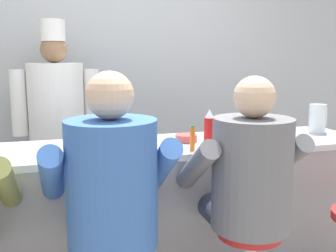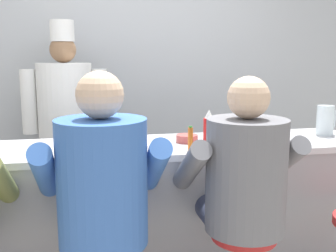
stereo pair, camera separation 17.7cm
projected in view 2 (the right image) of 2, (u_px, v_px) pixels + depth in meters
The scene contains 12 objects.
wall_back at pixel (136, 74), 3.80m from camera, with size 10.00×0.06×2.70m.
diner_counter at pixel (163, 213), 2.63m from camera, with size 2.80×0.65×0.95m.
ketchup_bottle_red at pixel (209, 130), 2.43m from camera, with size 0.07×0.07×0.24m.
mustard_bottle_yellow at pixel (231, 132), 2.43m from camera, with size 0.07×0.07×0.21m.
hot_sauce_bottle_orange at pixel (190, 139), 2.34m from camera, with size 0.03×0.03×0.15m.
water_pitcher_clear at pixel (325, 120), 2.83m from camera, with size 0.14×0.12×0.21m.
breakfast_plate at pixel (133, 144), 2.47m from camera, with size 0.23×0.23×0.05m.
cereal_bowl at pixel (187, 138), 2.59m from camera, with size 0.14×0.14×0.05m.
coffee_mug_white at pixel (77, 140), 2.48m from camera, with size 0.13×0.09×0.08m.
diner_seated_blue at pixel (102, 188), 1.92m from camera, with size 0.66×0.65×1.44m.
diner_seated_grey at pixel (243, 181), 2.06m from camera, with size 0.63×0.62×1.41m.
cook_in_whites_near at pixel (66, 119), 3.33m from camera, with size 0.71×0.45×1.81m.
Camera 2 is at (-0.48, -2.13, 1.49)m, focal length 42.00 mm.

